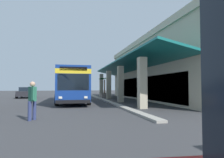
# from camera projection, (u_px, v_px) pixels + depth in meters

# --- Properties ---
(ground) EXTENTS (120.00, 120.00, 0.00)m
(ground) POSITION_uv_depth(u_px,v_px,m) (138.00, 100.00, 21.63)
(ground) COLOR #38383A
(curb_strip) EXTENTS (27.65, 0.50, 0.12)m
(curb_strip) POSITION_uv_depth(u_px,v_px,m) (103.00, 100.00, 21.24)
(curb_strip) COLOR #9E998E
(curb_strip) RESTS_ON ground
(plaza_building) EXTENTS (23.34, 14.49, 7.09)m
(plaza_building) POSITION_uv_depth(u_px,v_px,m) (180.00, 70.00, 23.50)
(plaza_building) COLOR #B2A88E
(plaza_building) RESTS_ON ground
(transit_bus) EXTENTS (11.24, 2.92, 3.34)m
(transit_bus) POSITION_uv_depth(u_px,v_px,m) (73.00, 83.00, 19.02)
(transit_bus) COLOR navy
(transit_bus) RESTS_ON ground
(parked_sedan_charcoal) EXTENTS (4.44, 2.09, 1.47)m
(parked_sedan_charcoal) POSITION_uv_depth(u_px,v_px,m) (27.00, 92.00, 26.07)
(parked_sedan_charcoal) COLOR #232328
(parked_sedan_charcoal) RESTS_ON ground
(pedestrian) EXTENTS (0.67, 0.42, 1.75)m
(pedestrian) POSITION_uv_depth(u_px,v_px,m) (32.00, 98.00, 8.53)
(pedestrian) COLOR navy
(pedestrian) RESTS_ON ground
(potted_palm) EXTENTS (1.75, 1.62, 2.85)m
(potted_palm) POSITION_uv_depth(u_px,v_px,m) (105.00, 93.00, 26.73)
(potted_palm) COLOR gray
(potted_palm) RESTS_ON ground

